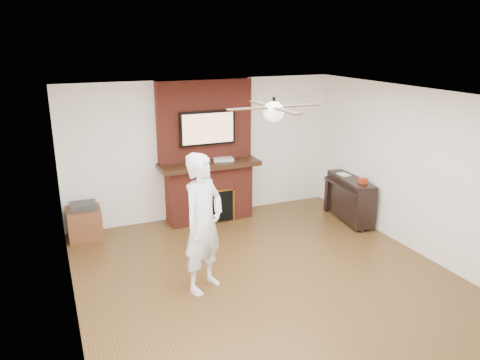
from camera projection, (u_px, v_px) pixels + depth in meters
name	position (u px, v px, depth m)	size (l,w,h in m)	color
room_shell	(272.00, 195.00, 6.03)	(5.36, 5.86, 2.86)	#503417
fireplace	(208.00, 166.00, 8.35)	(1.78, 0.64, 2.50)	maroon
tv	(208.00, 128.00, 8.11)	(1.00, 0.08, 0.60)	black
ceiling_fan	(274.00, 111.00, 5.72)	(1.21, 1.21, 0.31)	black
person	(203.00, 223.00, 5.96)	(0.68, 0.45, 1.84)	white
side_table	(85.00, 222.00, 7.69)	(0.55, 0.55, 0.61)	brown
piano	(350.00, 198.00, 8.40)	(0.61, 1.25, 0.88)	black
cable_box	(223.00, 159.00, 8.33)	(0.35, 0.20, 0.05)	silver
candle_orange	(204.00, 220.00, 8.36)	(0.07, 0.07, 0.13)	red
candle_green	(215.00, 219.00, 8.48)	(0.08, 0.08, 0.08)	#30772F
candle_cream	(213.00, 219.00, 8.43)	(0.07, 0.07, 0.11)	#FBEBC7
candle_blue	(225.00, 218.00, 8.53)	(0.07, 0.07, 0.08)	teal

